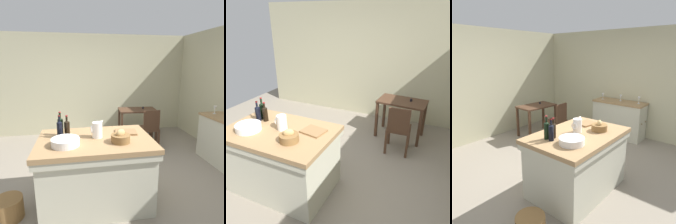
# 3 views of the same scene
# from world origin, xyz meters

# --- Properties ---
(ground_plane) EXTENTS (6.76, 6.76, 0.00)m
(ground_plane) POSITION_xyz_m (0.00, 0.00, 0.00)
(ground_plane) COLOR gray
(wall_back) EXTENTS (5.32, 0.12, 2.60)m
(wall_back) POSITION_xyz_m (0.00, 2.60, 1.30)
(wall_back) COLOR #B7B28E
(wall_back) RESTS_ON ground
(island_table) EXTENTS (1.45, 0.98, 0.91)m
(island_table) POSITION_xyz_m (-0.21, -0.42, 0.49)
(island_table) COLOR #99754C
(island_table) RESTS_ON ground
(writing_desk) EXTENTS (0.94, 0.63, 0.82)m
(writing_desk) POSITION_xyz_m (1.03, 1.76, 0.64)
(writing_desk) COLOR #472D1E
(writing_desk) RESTS_ON ground
(wooden_chair) EXTENTS (0.42, 0.42, 0.90)m
(wooden_chair) POSITION_xyz_m (1.10, 1.13, 0.49)
(wooden_chair) COLOR #472D1E
(wooden_chair) RESTS_ON ground
(pitcher) EXTENTS (0.17, 0.13, 0.25)m
(pitcher) POSITION_xyz_m (-0.18, -0.38, 1.01)
(pitcher) COLOR white
(pitcher) RESTS_ON island_table
(wash_bowl) EXTENTS (0.33, 0.33, 0.09)m
(wash_bowl) POSITION_xyz_m (-0.57, -0.58, 0.95)
(wash_bowl) COLOR white
(wash_bowl) RESTS_ON island_table
(bread_basket) EXTENTS (0.23, 0.23, 0.16)m
(bread_basket) POSITION_xyz_m (0.09, -0.59, 0.96)
(bread_basket) COLOR brown
(bread_basket) RESTS_ON island_table
(cutting_board) EXTENTS (0.32, 0.28, 0.02)m
(cutting_board) POSITION_xyz_m (0.23, -0.27, 0.92)
(cutting_board) COLOR olive
(cutting_board) RESTS_ON island_table
(wine_bottle_dark) EXTENTS (0.07, 0.07, 0.28)m
(wine_bottle_dark) POSITION_xyz_m (-0.56, -0.26, 1.02)
(wine_bottle_dark) COLOR black
(wine_bottle_dark) RESTS_ON island_table
(wine_bottle_amber) EXTENTS (0.07, 0.07, 0.32)m
(wine_bottle_amber) POSITION_xyz_m (-0.65, -0.22, 1.04)
(wine_bottle_amber) COLOR black
(wine_bottle_amber) RESTS_ON island_table
(wine_bottle_green) EXTENTS (0.07, 0.07, 0.30)m
(wine_bottle_green) POSITION_xyz_m (-0.65, -0.30, 1.03)
(wine_bottle_green) COLOR black
(wine_bottle_green) RESTS_ON island_table
(wine_glass_middle) EXTENTS (0.07, 0.07, 0.15)m
(wine_glass_middle) POSITION_xyz_m (2.23, 0.58, 1.00)
(wine_glass_middle) COLOR white
(wine_glass_middle) RESTS_ON side_cabinet
(wicker_hamper) EXTENTS (0.34, 0.34, 0.26)m
(wicker_hamper) POSITION_xyz_m (-1.28, -0.56, 0.13)
(wicker_hamper) COLOR brown
(wicker_hamper) RESTS_ON ground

